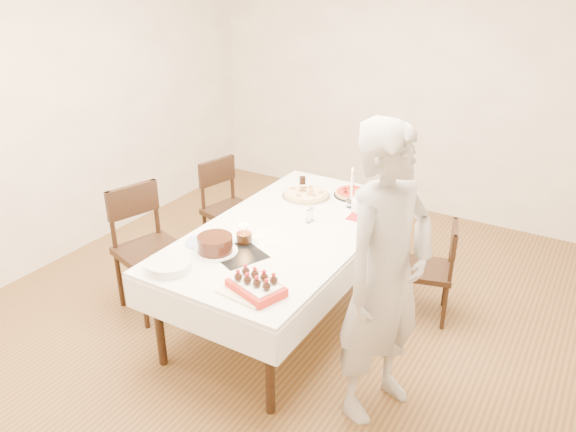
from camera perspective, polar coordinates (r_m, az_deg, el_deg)
The scene contains 22 objects.
floor at distance 4.47m, azimuth -0.53°, elevation -9.99°, with size 5.00×5.00×0.00m, color brown.
wall_back at distance 6.05m, azimuth 12.20°, elevation 12.95°, with size 4.50×0.04×2.70m, color white.
wall_left at distance 5.34m, azimuth -22.00°, elevation 10.13°, with size 0.04×5.00×2.70m, color white.
dining_table at distance 4.27m, azimuth -0.00°, elevation -5.81°, with size 1.14×2.14×0.75m, color silver.
chair_right_savory at distance 4.39m, azimuth 13.89°, elevation -5.34°, with size 0.40×0.40×0.79m, color black, non-canonical shape.
chair_left_savory at distance 5.08m, azimuth -5.66°, elevation 0.45°, with size 0.47×0.47×0.92m, color black, non-canonical shape.
chair_left_dessert at distance 4.43m, azimuth -13.73°, elevation -3.57°, with size 0.51×0.51×0.99m, color black, non-canonical shape.
person at distance 3.23m, azimuth 9.87°, elevation -6.14°, with size 0.67×0.44×1.83m, color beige.
pizza_white at distance 4.62m, azimuth 1.87°, elevation 2.20°, with size 0.40×0.40×0.04m, color beige.
pizza_pepperoni at distance 4.67m, azimuth 6.50°, elevation 2.31°, with size 0.30×0.30×0.04m, color red.
red_placemat at distance 4.30m, azimuth 7.57°, elevation -0.11°, with size 0.20×0.20×0.01m, color #B21E1E.
pasta_bowl at distance 4.40m, azimuth 8.13°, elevation 1.14°, with size 0.26×0.26×0.08m, color white.
taper_candle at distance 4.40m, azimuth 6.49°, elevation 2.92°, with size 0.07×0.07×0.34m, color white.
shaker_pair at distance 4.16m, azimuth 2.10°, elevation -0.05°, with size 0.09×0.09×0.10m, color white, non-canonical shape.
cola_glass at distance 4.79m, azimuth 1.48°, elevation 3.45°, with size 0.05×0.05×0.10m, color black.
layer_cake at distance 3.78m, azimuth -7.41°, elevation -2.87°, with size 0.30×0.30×0.12m, color black.
cake_board at distance 3.76m, azimuth -5.00°, elevation -3.95°, with size 0.30×0.30×0.01m, color black.
birthday_cake at distance 3.87m, azimuth -4.50°, elevation -1.72°, with size 0.11×0.11×0.13m, color #341E0E.
strawberry_box at distance 3.34m, azimuth -3.26°, elevation -7.10°, with size 0.33×0.22×0.08m, color red, non-canonical shape.
box_lid at distance 3.35m, azimuth -4.26°, elevation -7.84°, with size 0.31×0.21×0.03m, color beige.
plate_stack at distance 3.64m, azimuth -12.01°, elevation -4.89°, with size 0.29×0.29×0.06m, color white.
china_plate at distance 3.94m, azimuth -8.78°, elevation -2.65°, with size 0.23×0.23×0.01m, color white.
Camera 1 is at (1.92, -3.11, 2.57)m, focal length 35.00 mm.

